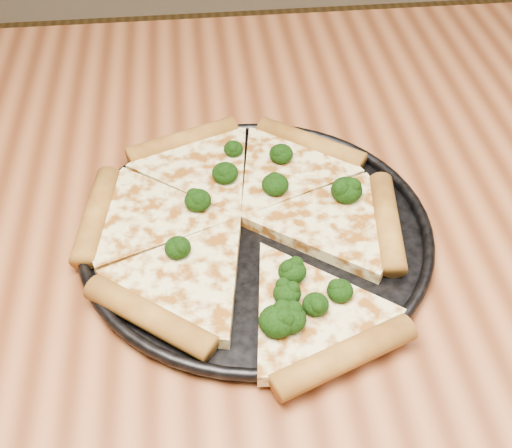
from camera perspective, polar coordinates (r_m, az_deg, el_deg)
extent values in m
cube|color=#96532E|center=(0.64, -1.89, -2.64)|extent=(1.20, 0.90, 0.04)
cube|color=brown|center=(1.31, 21.26, 0.45)|extent=(0.06, 0.06, 0.71)
cylinder|color=black|center=(0.62, 0.00, -0.86)|extent=(0.32, 0.32, 0.01)
torus|color=black|center=(0.62, 0.00, -0.40)|extent=(0.33, 0.33, 0.01)
cylinder|color=#A77029|center=(0.71, 4.73, 6.93)|extent=(0.11, 0.09, 0.02)
cylinder|color=#A77029|center=(0.72, -6.35, 7.13)|extent=(0.12, 0.07, 0.02)
cylinder|color=#A77029|center=(0.64, -13.63, 0.75)|extent=(0.04, 0.12, 0.02)
cylinder|color=#A77029|center=(0.55, -9.19, -7.90)|extent=(0.11, 0.09, 0.02)
cylinder|color=#A77029|center=(0.52, 7.66, -11.28)|extent=(0.12, 0.07, 0.02)
cylinder|color=#A77029|center=(0.63, 11.25, 0.18)|extent=(0.04, 0.12, 0.02)
ellipsoid|color=black|center=(0.54, 5.17, -6.92)|extent=(0.02, 0.02, 0.02)
ellipsoid|color=black|center=(0.52, 1.83, -8.39)|extent=(0.03, 0.03, 0.02)
ellipsoid|color=black|center=(0.58, -6.78, -2.04)|extent=(0.02, 0.02, 0.02)
ellipsoid|color=black|center=(0.54, 2.70, -6.02)|extent=(0.02, 0.02, 0.02)
ellipsoid|color=black|center=(0.56, 3.15, -4.11)|extent=(0.02, 0.02, 0.02)
ellipsoid|color=black|center=(0.68, 2.19, 6.08)|extent=(0.02, 0.02, 0.02)
ellipsoid|color=black|center=(0.65, -2.69, 4.42)|extent=(0.03, 0.03, 0.02)
ellipsoid|color=black|center=(0.64, 7.83, 2.93)|extent=(0.03, 0.03, 0.02)
ellipsoid|color=black|center=(0.53, 2.90, -8.15)|extent=(0.03, 0.03, 0.02)
ellipsoid|color=black|center=(0.63, -5.05, 2.06)|extent=(0.03, 0.03, 0.02)
ellipsoid|color=black|center=(0.64, 1.68, 3.44)|extent=(0.03, 0.03, 0.02)
ellipsoid|color=black|center=(0.69, -1.96, 6.52)|extent=(0.02, 0.02, 0.02)
ellipsoid|color=black|center=(0.55, 7.27, -5.74)|extent=(0.02, 0.02, 0.02)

